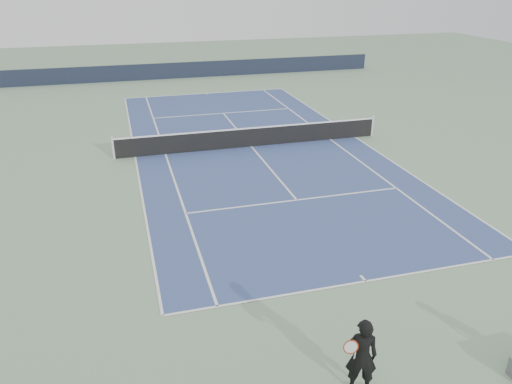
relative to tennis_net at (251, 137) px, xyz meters
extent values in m
plane|color=gray|center=(0.00, 0.00, -0.50)|extent=(80.00, 80.00, 0.00)
cube|color=#35487D|center=(0.00, 0.00, -0.50)|extent=(10.97, 23.77, 0.01)
cylinder|color=silver|center=(-6.40, 0.00, 0.03)|extent=(0.10, 0.10, 1.07)
cylinder|color=silver|center=(6.40, 0.00, 0.03)|extent=(0.10, 0.10, 1.07)
cube|color=black|center=(0.00, 0.00, -0.04)|extent=(12.80, 0.03, 0.90)
cube|color=white|center=(0.00, 0.00, 0.43)|extent=(12.80, 0.04, 0.06)
cube|color=black|center=(0.00, 17.88, 0.10)|extent=(30.00, 0.25, 1.20)
imported|color=black|center=(-1.91, -15.30, 0.35)|extent=(0.77, 0.66, 1.71)
torus|color=#96290C|center=(-2.19, -15.35, 0.68)|extent=(0.34, 0.18, 0.36)
cylinder|color=white|center=(-2.19, -15.35, 0.68)|extent=(0.29, 0.14, 0.32)
cylinder|color=white|center=(-2.07, -15.32, 0.42)|extent=(0.08, 0.13, 0.27)
camera|label=1|loc=(-5.96, -22.07, 7.23)|focal=35.00mm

